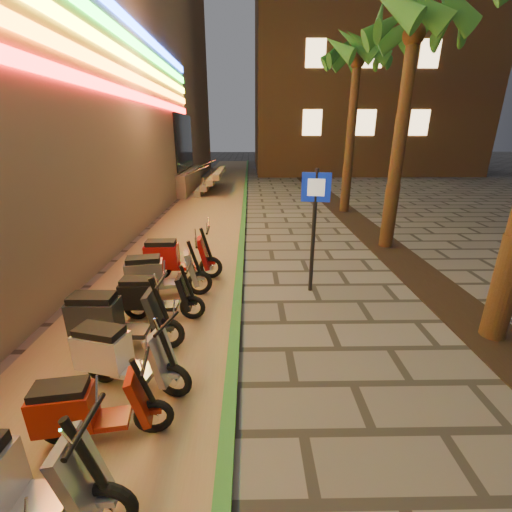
{
  "coord_description": "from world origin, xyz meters",
  "views": [
    {
      "loc": [
        -0.62,
        -3.08,
        3.37
      ],
      "look_at": [
        -0.51,
        2.87,
        1.2
      ],
      "focal_mm": 24.0,
      "sensor_mm": 36.0,
      "label": 1
    }
  ],
  "objects_px": {
    "scooter_3": "(0,484)",
    "scooter_9": "(174,257)",
    "pedestrian_sign": "(314,215)",
    "scooter_8": "(158,275)",
    "scooter_4": "(86,409)",
    "scooter_6": "(113,319)",
    "scooter_7": "(152,296)",
    "scooter_5": "(119,355)"
  },
  "relations": [
    {
      "from": "pedestrian_sign",
      "to": "scooter_9",
      "type": "bearing_deg",
      "value": 177.1
    },
    {
      "from": "scooter_4",
      "to": "scooter_8",
      "type": "relative_size",
      "value": 0.84
    },
    {
      "from": "scooter_4",
      "to": "scooter_8",
      "type": "xyz_separation_m",
      "value": [
        -0.1,
        3.61,
        0.09
      ]
    },
    {
      "from": "scooter_4",
      "to": "scooter_6",
      "type": "relative_size",
      "value": 0.83
    },
    {
      "from": "scooter_6",
      "to": "scooter_9",
      "type": "height_order",
      "value": "scooter_9"
    },
    {
      "from": "pedestrian_sign",
      "to": "scooter_7",
      "type": "bearing_deg",
      "value": -149.85
    },
    {
      "from": "scooter_3",
      "to": "pedestrian_sign",
      "type": "bearing_deg",
      "value": 55.88
    },
    {
      "from": "scooter_9",
      "to": "pedestrian_sign",
      "type": "bearing_deg",
      "value": -14.12
    },
    {
      "from": "scooter_5",
      "to": "scooter_8",
      "type": "xyz_separation_m",
      "value": [
        -0.15,
        2.71,
        0.03
      ]
    },
    {
      "from": "scooter_3",
      "to": "scooter_5",
      "type": "distance_m",
      "value": 1.87
    },
    {
      "from": "scooter_8",
      "to": "scooter_5",
      "type": "bearing_deg",
      "value": -97.22
    },
    {
      "from": "scooter_7",
      "to": "scooter_9",
      "type": "xyz_separation_m",
      "value": [
        0.02,
        1.9,
        0.08
      ]
    },
    {
      "from": "scooter_3",
      "to": "scooter_9",
      "type": "relative_size",
      "value": 1.0
    },
    {
      "from": "scooter_6",
      "to": "scooter_7",
      "type": "relative_size",
      "value": 1.16
    },
    {
      "from": "scooter_8",
      "to": "scooter_6",
      "type": "bearing_deg",
      "value": -108.81
    },
    {
      "from": "pedestrian_sign",
      "to": "scooter_9",
      "type": "relative_size",
      "value": 1.48
    },
    {
      "from": "scooter_7",
      "to": "scooter_8",
      "type": "distance_m",
      "value": 0.89
    },
    {
      "from": "scooter_9",
      "to": "scooter_3",
      "type": "bearing_deg",
      "value": -95.04
    },
    {
      "from": "scooter_3",
      "to": "scooter_7",
      "type": "distance_m",
      "value": 3.68
    },
    {
      "from": "scooter_4",
      "to": "scooter_5",
      "type": "height_order",
      "value": "scooter_5"
    },
    {
      "from": "scooter_4",
      "to": "scooter_7",
      "type": "bearing_deg",
      "value": 81.42
    },
    {
      "from": "scooter_8",
      "to": "scooter_3",
      "type": "bearing_deg",
      "value": -102.75
    },
    {
      "from": "scooter_7",
      "to": "pedestrian_sign",
      "type": "bearing_deg",
      "value": 20.81
    },
    {
      "from": "scooter_6",
      "to": "scooter_7",
      "type": "height_order",
      "value": "scooter_6"
    },
    {
      "from": "scooter_4",
      "to": "scooter_7",
      "type": "xyz_separation_m",
      "value": [
        -0.0,
        2.73,
        0.02
      ]
    },
    {
      "from": "scooter_5",
      "to": "scooter_9",
      "type": "distance_m",
      "value": 3.73
    },
    {
      "from": "scooter_3",
      "to": "scooter_9",
      "type": "bearing_deg",
      "value": 88.17
    },
    {
      "from": "scooter_3",
      "to": "scooter_4",
      "type": "relative_size",
      "value": 1.21
    },
    {
      "from": "pedestrian_sign",
      "to": "scooter_3",
      "type": "height_order",
      "value": "pedestrian_sign"
    },
    {
      "from": "pedestrian_sign",
      "to": "scooter_6",
      "type": "height_order",
      "value": "pedestrian_sign"
    },
    {
      "from": "scooter_7",
      "to": "scooter_8",
      "type": "xyz_separation_m",
      "value": [
        -0.09,
        0.88,
        0.06
      ]
    },
    {
      "from": "scooter_4",
      "to": "scooter_7",
      "type": "height_order",
      "value": "scooter_7"
    },
    {
      "from": "scooter_8",
      "to": "scooter_9",
      "type": "bearing_deg",
      "value": 73.26
    },
    {
      "from": "scooter_4",
      "to": "scooter_6",
      "type": "distance_m",
      "value": 1.84
    },
    {
      "from": "scooter_4",
      "to": "scooter_8",
      "type": "bearing_deg",
      "value": 82.93
    },
    {
      "from": "pedestrian_sign",
      "to": "scooter_5",
      "type": "relative_size",
      "value": 1.62
    },
    {
      "from": "scooter_5",
      "to": "scooter_9",
      "type": "bearing_deg",
      "value": 105.7
    },
    {
      "from": "pedestrian_sign",
      "to": "scooter_8",
      "type": "height_order",
      "value": "pedestrian_sign"
    },
    {
      "from": "scooter_7",
      "to": "scooter_9",
      "type": "bearing_deg",
      "value": 89.43
    },
    {
      "from": "scooter_6",
      "to": "scooter_8",
      "type": "distance_m",
      "value": 1.83
    },
    {
      "from": "scooter_6",
      "to": "scooter_7",
      "type": "bearing_deg",
      "value": 69.78
    },
    {
      "from": "scooter_5",
      "to": "scooter_6",
      "type": "height_order",
      "value": "scooter_6"
    }
  ]
}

